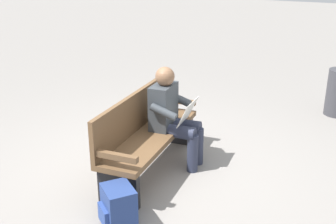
# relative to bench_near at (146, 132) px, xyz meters

# --- Properties ---
(ground_plane) EXTENTS (40.00, 40.00, 0.00)m
(ground_plane) POSITION_rel_bench_near_xyz_m (-0.01, 0.07, -0.46)
(ground_plane) COLOR gray
(bench_near) EXTENTS (1.83, 0.62, 0.90)m
(bench_near) POSITION_rel_bench_near_xyz_m (0.00, 0.00, 0.00)
(bench_near) COLOR brown
(bench_near) RESTS_ON ground
(person_seated) EXTENTS (0.59, 0.59, 1.18)m
(person_seated) POSITION_rel_bench_near_xyz_m (-0.26, 0.21, 0.17)
(person_seated) COLOR #33383D
(person_seated) RESTS_ON ground
(backpack) EXTENTS (0.40, 0.41, 0.39)m
(backpack) POSITION_rel_bench_near_xyz_m (1.06, 0.30, -0.27)
(backpack) COLOR navy
(backpack) RESTS_ON ground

